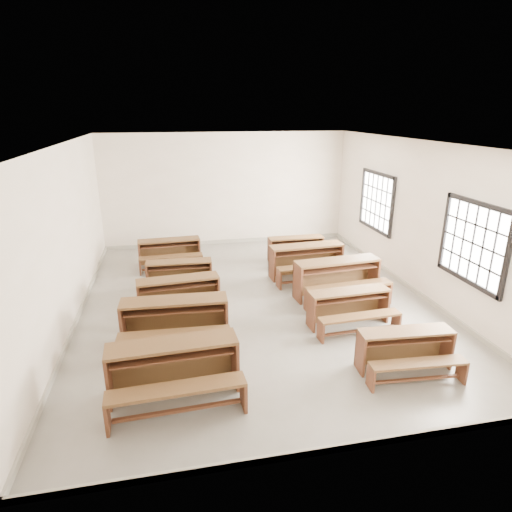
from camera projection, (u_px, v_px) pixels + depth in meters
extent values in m
plane|color=gray|center=(256.00, 301.00, 8.88)|extent=(8.50, 8.50, 0.00)
cube|color=silver|center=(256.00, 144.00, 7.85)|extent=(7.00, 8.50, 0.05)
cube|color=silver|center=(226.00, 190.00, 12.28)|extent=(7.00, 0.05, 3.20)
cube|color=silver|center=(338.00, 330.00, 4.45)|extent=(7.00, 0.05, 3.20)
cube|color=silver|center=(67.00, 237.00, 7.70)|extent=(0.05, 8.50, 3.20)
cube|color=silver|center=(417.00, 218.00, 9.03)|extent=(0.05, 8.50, 3.20)
cube|color=gray|center=(228.00, 241.00, 12.79)|extent=(7.00, 0.04, 0.10)
cube|color=gray|center=(330.00, 449.00, 4.95)|extent=(7.00, 0.04, 0.10)
cube|color=gray|center=(79.00, 315.00, 8.20)|extent=(0.04, 8.50, 0.10)
cube|color=gray|center=(409.00, 286.00, 9.53)|extent=(0.04, 8.50, 0.10)
cube|color=white|center=(474.00, 243.00, 7.36)|extent=(0.02, 1.50, 1.30)
cube|color=black|center=(480.00, 204.00, 7.13)|extent=(0.06, 1.62, 0.08)
cube|color=black|center=(467.00, 280.00, 7.58)|extent=(0.06, 1.62, 0.08)
cube|color=black|center=(507.00, 258.00, 6.62)|extent=(0.06, 0.08, 1.46)
cube|color=black|center=(445.00, 231.00, 8.09)|extent=(0.06, 0.08, 1.46)
cube|color=white|center=(377.00, 202.00, 10.70)|extent=(0.02, 1.50, 1.30)
cube|color=black|center=(379.00, 174.00, 10.47)|extent=(0.06, 1.62, 0.08)
cube|color=black|center=(374.00, 228.00, 10.92)|extent=(0.06, 1.62, 0.08)
cube|color=black|center=(392.00, 208.00, 9.96)|extent=(0.06, 0.08, 1.46)
cube|color=black|center=(363.00, 196.00, 11.42)|extent=(0.06, 0.08, 1.46)
cube|color=brown|center=(172.00, 344.00, 5.78)|extent=(1.79, 0.53, 0.04)
cube|color=brown|center=(173.00, 362.00, 6.09)|extent=(1.77, 0.13, 0.75)
cube|color=brown|center=(109.00, 379.00, 5.70)|extent=(0.07, 0.44, 0.75)
cube|color=brown|center=(235.00, 361.00, 6.11)|extent=(0.07, 0.44, 0.75)
cube|color=brown|center=(173.00, 355.00, 5.81)|extent=(1.65, 0.41, 0.02)
cube|color=brown|center=(177.00, 389.00, 5.39)|extent=(1.78, 0.39, 0.04)
cube|color=brown|center=(107.00, 415.00, 5.26)|extent=(0.06, 0.31, 0.42)
cube|color=brown|center=(244.00, 394.00, 5.67)|extent=(0.06, 0.31, 0.42)
cube|color=brown|center=(178.00, 411.00, 5.50)|extent=(1.64, 0.13, 0.04)
cube|color=brown|center=(174.00, 301.00, 7.10)|extent=(1.78, 0.52, 0.04)
cube|color=brown|center=(176.00, 317.00, 7.41)|extent=(1.76, 0.13, 0.75)
cube|color=brown|center=(123.00, 326.00, 7.10)|extent=(0.06, 0.44, 0.75)
cube|color=brown|center=(226.00, 318.00, 7.35)|extent=(0.06, 0.44, 0.75)
cube|color=brown|center=(174.00, 310.00, 7.13)|extent=(1.65, 0.41, 0.02)
cube|color=brown|center=(174.00, 334.00, 6.70)|extent=(1.78, 0.39, 0.04)
cube|color=brown|center=(119.00, 352.00, 6.65)|extent=(0.06, 0.31, 0.42)
cube|color=brown|center=(229.00, 343.00, 6.90)|extent=(0.06, 0.31, 0.42)
cube|color=brown|center=(176.00, 353.00, 6.81)|extent=(1.63, 0.13, 0.04)
cube|color=brown|center=(178.00, 279.00, 8.23)|extent=(1.60, 0.53, 0.04)
cube|color=brown|center=(178.00, 292.00, 8.50)|extent=(1.57, 0.17, 0.67)
cube|color=brown|center=(138.00, 301.00, 8.14)|extent=(0.07, 0.40, 0.67)
cube|color=brown|center=(217.00, 291.00, 8.55)|extent=(0.07, 0.40, 0.67)
cube|color=brown|center=(178.00, 286.00, 8.25)|extent=(1.48, 0.42, 0.02)
cube|color=brown|center=(182.00, 303.00, 7.89)|extent=(1.59, 0.41, 0.04)
cube|color=brown|center=(140.00, 319.00, 7.75)|extent=(0.06, 0.28, 0.37)
cube|color=brown|center=(223.00, 308.00, 8.16)|extent=(0.06, 0.28, 0.37)
cube|color=brown|center=(183.00, 318.00, 7.98)|extent=(1.45, 0.17, 0.04)
cube|color=brown|center=(179.00, 262.00, 9.35)|extent=(1.44, 0.41, 0.04)
cube|color=brown|center=(180.00, 273.00, 9.61)|extent=(1.43, 0.09, 0.61)
cube|color=brown|center=(147.00, 277.00, 9.35)|extent=(0.05, 0.36, 0.61)
cube|color=brown|center=(211.00, 273.00, 9.57)|extent=(0.05, 0.36, 0.61)
cube|color=brown|center=(179.00, 267.00, 9.38)|extent=(1.33, 0.32, 0.02)
cube|color=brown|center=(179.00, 280.00, 9.03)|extent=(1.44, 0.30, 0.04)
cube|color=brown|center=(146.00, 291.00, 8.99)|extent=(0.05, 0.25, 0.34)
cube|color=brown|center=(213.00, 287.00, 9.20)|extent=(0.05, 0.25, 0.34)
cube|color=brown|center=(180.00, 292.00, 9.12)|extent=(1.32, 0.10, 0.04)
cube|color=brown|center=(169.00, 240.00, 10.76)|extent=(1.55, 0.47, 0.04)
cube|color=brown|center=(169.00, 251.00, 11.03)|extent=(1.53, 0.12, 0.65)
cube|color=brown|center=(139.00, 255.00, 10.69)|extent=(0.06, 0.38, 0.65)
cube|color=brown|center=(199.00, 251.00, 11.05)|extent=(0.06, 0.38, 0.65)
cube|color=brown|center=(169.00, 245.00, 10.78)|extent=(1.43, 0.36, 0.02)
cube|color=brown|center=(171.00, 257.00, 10.42)|extent=(1.55, 0.35, 0.04)
cube|color=brown|center=(140.00, 267.00, 10.31)|extent=(0.05, 0.27, 0.36)
cube|color=brown|center=(202.00, 262.00, 10.67)|extent=(0.05, 0.27, 0.36)
cube|color=brown|center=(172.00, 268.00, 10.51)|extent=(1.42, 0.12, 0.04)
cube|color=brown|center=(406.00, 331.00, 6.41)|extent=(1.45, 0.45, 0.04)
cube|color=brown|center=(399.00, 345.00, 6.66)|extent=(1.43, 0.13, 0.61)
cube|color=brown|center=(360.00, 353.00, 6.42)|extent=(0.06, 0.36, 0.61)
cube|color=brown|center=(447.00, 347.00, 6.60)|extent=(0.06, 0.36, 0.61)
cube|color=brown|center=(406.00, 339.00, 6.43)|extent=(1.34, 0.36, 0.02)
cube|color=brown|center=(419.00, 363.00, 6.09)|extent=(1.44, 0.35, 0.04)
cube|color=brown|center=(371.00, 378.00, 6.06)|extent=(0.05, 0.25, 0.34)
cube|color=brown|center=(462.00, 371.00, 6.24)|extent=(0.05, 0.25, 0.34)
cube|color=brown|center=(416.00, 379.00, 6.17)|extent=(1.32, 0.13, 0.04)
cube|color=brown|center=(349.00, 291.00, 7.76)|extent=(1.52, 0.46, 0.04)
cube|color=brown|center=(344.00, 304.00, 8.02)|extent=(1.50, 0.12, 0.64)
cube|color=brown|center=(311.00, 313.00, 7.69)|extent=(0.06, 0.38, 0.64)
cube|color=brown|center=(383.00, 304.00, 8.04)|extent=(0.06, 0.38, 0.64)
cube|color=brown|center=(349.00, 298.00, 7.78)|extent=(1.40, 0.36, 0.02)
cube|color=brown|center=(360.00, 316.00, 7.43)|extent=(1.51, 0.34, 0.04)
cube|color=brown|center=(321.00, 332.00, 7.32)|extent=(0.05, 0.26, 0.36)
cube|color=brown|center=(396.00, 321.00, 7.67)|extent=(0.05, 0.26, 0.36)
cube|color=brown|center=(359.00, 331.00, 7.52)|extent=(1.39, 0.12, 0.04)
cube|color=brown|center=(338.00, 261.00, 8.91)|extent=(1.84, 0.60, 0.05)
cube|color=brown|center=(332.00, 276.00, 9.22)|extent=(1.80, 0.20, 0.77)
cube|color=brown|center=(298.00, 284.00, 8.80)|extent=(0.08, 0.45, 0.77)
cube|color=brown|center=(373.00, 275.00, 9.28)|extent=(0.08, 0.45, 0.77)
cube|color=brown|center=(338.00, 268.00, 8.94)|extent=(1.69, 0.48, 0.02)
cube|color=brown|center=(349.00, 286.00, 8.51)|extent=(1.83, 0.47, 0.05)
cube|color=brown|center=(308.00, 302.00, 8.35)|extent=(0.07, 0.32, 0.43)
cube|color=brown|center=(387.00, 292.00, 8.83)|extent=(0.07, 0.32, 0.43)
cube|color=brown|center=(348.00, 301.00, 8.62)|extent=(1.67, 0.20, 0.05)
cube|color=brown|center=(307.00, 246.00, 10.01)|extent=(1.76, 0.53, 0.04)
cube|color=brown|center=(303.00, 259.00, 10.31)|extent=(1.73, 0.14, 0.74)
cube|color=brown|center=(272.00, 265.00, 9.93)|extent=(0.07, 0.44, 0.74)
cube|color=brown|center=(339.00, 258.00, 10.34)|extent=(0.07, 0.44, 0.74)
cube|color=brown|center=(307.00, 252.00, 10.04)|extent=(1.62, 0.42, 0.02)
cube|color=brown|center=(315.00, 266.00, 9.63)|extent=(1.75, 0.40, 0.04)
cube|color=brown|center=(279.00, 279.00, 9.50)|extent=(0.06, 0.31, 0.41)
cube|color=brown|center=(348.00, 272.00, 9.91)|extent=(0.06, 0.31, 0.41)
cube|color=brown|center=(314.00, 280.00, 9.73)|extent=(1.60, 0.14, 0.04)
cube|color=brown|center=(296.00, 238.00, 11.11)|extent=(1.44, 0.36, 0.04)
cube|color=brown|center=(294.00, 248.00, 11.36)|extent=(1.43, 0.04, 0.61)
cube|color=brown|center=(270.00, 251.00, 11.08)|extent=(0.04, 0.36, 0.61)
cube|color=brown|center=(321.00, 248.00, 11.35)|extent=(0.04, 0.36, 0.61)
cube|color=brown|center=(296.00, 242.00, 11.13)|extent=(1.33, 0.27, 0.02)
cube|color=brown|center=(301.00, 253.00, 10.79)|extent=(1.44, 0.26, 0.04)
cube|color=brown|center=(274.00, 262.00, 10.71)|extent=(0.04, 0.25, 0.34)
cube|color=brown|center=(326.00, 258.00, 10.99)|extent=(0.04, 0.25, 0.34)
cube|color=brown|center=(300.00, 263.00, 10.88)|extent=(1.33, 0.05, 0.04)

